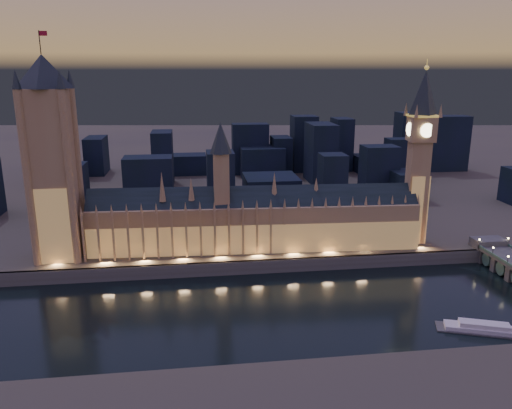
{
  "coord_description": "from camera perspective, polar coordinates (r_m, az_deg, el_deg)",
  "views": [
    {
      "loc": [
        -31.92,
        -228.44,
        115.3
      ],
      "look_at": [
        5.0,
        55.0,
        38.0
      ],
      "focal_mm": 35.0,
      "sensor_mm": 36.0,
      "label": 1
    }
  ],
  "objects": [
    {
      "name": "ground_plane",
      "position": [
        257.87,
        0.49,
        -11.43
      ],
      "size": [
        2000.0,
        2000.0,
        0.0
      ],
      "primitive_type": "plane",
      "color": "black",
      "rests_on": "ground"
    },
    {
      "name": "north_bank",
      "position": [
        757.34,
        -4.96,
        6.63
      ],
      "size": [
        2000.0,
        960.0,
        8.0
      ],
      "primitive_type": "cube",
      "color": "#3A3A35",
      "rests_on": "ground"
    },
    {
      "name": "embankment_wall",
      "position": [
        293.26,
        -0.62,
        -7.17
      ],
      "size": [
        2000.0,
        2.5,
        8.0
      ],
      "primitive_type": "cube",
      "color": "#454440",
      "rests_on": "ground"
    },
    {
      "name": "palace_of_westminster",
      "position": [
        305.65,
        -0.31,
        -1.78
      ],
      "size": [
        202.0,
        29.33,
        78.0
      ],
      "color": "#9F764F",
      "rests_on": "north_bank"
    },
    {
      "name": "victoria_tower",
      "position": [
        303.87,
        -22.34,
        5.7
      ],
      "size": [
        31.68,
        31.68,
        127.52
      ],
      "color": "#9F764F",
      "rests_on": "north_bank"
    },
    {
      "name": "elizabeth_tower",
      "position": [
        325.29,
        18.26,
        6.62
      ],
      "size": [
        18.0,
        18.0,
        113.57
      ],
      "color": "#9F764F",
      "rests_on": "north_bank"
    },
    {
      "name": "river_boat",
      "position": [
        255.71,
        24.59,
        -12.77
      ],
      "size": [
        41.9,
        23.21,
        4.5
      ],
      "color": "#454440",
      "rests_on": "ground"
    },
    {
      "name": "city_backdrop",
      "position": [
        487.01,
        0.92,
        5.16
      ],
      "size": [
        477.1,
        215.63,
        81.69
      ],
      "color": "black",
      "rests_on": "north_bank"
    }
  ]
}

